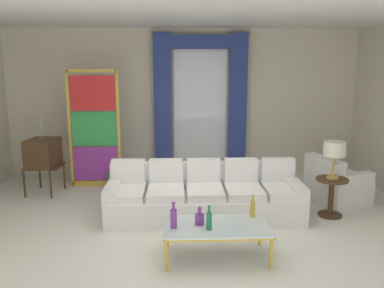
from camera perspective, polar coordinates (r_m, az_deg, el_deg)
name	(u,v)px	position (r m, az deg, el deg)	size (l,w,h in m)	color
ground_plane	(190,229)	(5.80, -0.31, -12.03)	(16.00, 16.00, 0.00)	silver
wall_rear	(184,102)	(8.42, -1.17, 5.95)	(8.00, 0.12, 3.00)	beige
ceiling_slab	(187,13)	(6.16, -0.66, 18.06)	(8.00, 7.60, 0.04)	white
curtained_window	(200,91)	(8.25, 1.20, 7.51)	(2.00, 0.17, 2.70)	white
couch_white_long	(204,197)	(6.18, 1.74, -7.50)	(2.93, 0.94, 0.86)	white
coffee_table	(216,228)	(4.91, 3.50, -11.85)	(1.27, 0.70, 0.41)	silver
bottle_blue_decanter	(253,208)	(5.15, 8.61, -8.98)	(0.06, 0.06, 0.29)	gold
bottle_crystal_tall	(174,217)	(4.78, -2.63, -10.36)	(0.08, 0.08, 0.32)	#753384
bottle_amber_squat	(200,218)	(4.88, 1.09, -10.49)	(0.11, 0.11, 0.23)	#753384
bottle_ruby_flask	(209,220)	(4.74, 2.45, -10.71)	(0.06, 0.06, 0.30)	#196B3D
vintage_tv	(43,154)	(7.59, -20.42, -1.30)	(0.62, 0.66, 1.35)	#472D19
armchair_white	(335,186)	(7.16, 19.67, -5.65)	(1.03, 1.01, 0.80)	white
stained_glass_divider	(95,131)	(7.70, -13.69, 1.77)	(0.95, 0.05, 2.20)	gold
peacock_figurine	(117,179)	(7.51, -10.58, -4.90)	(0.44, 0.60, 0.50)	beige
round_side_table	(331,194)	(6.51, 19.18, -6.68)	(0.48, 0.48, 0.59)	#472D19
table_lamp_brass	(334,151)	(6.34, 19.58, -0.89)	(0.32, 0.32, 0.57)	#B29338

